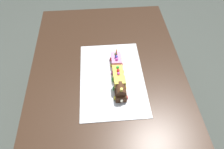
{
  "coord_description": "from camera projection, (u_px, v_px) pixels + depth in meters",
  "views": [
    {
      "loc": [
        -0.87,
        0.04,
        1.77
      ],
      "look_at": [
        -0.07,
        -0.03,
        0.77
      ],
      "focal_mm": 32.97,
      "sensor_mm": 36.0,
      "label": 1
    }
  ],
  "objects": [
    {
      "name": "cake_car_tanker_bubblegum",
      "position": [
        116.0,
        60.0,
        1.36
      ],
      "size": [
        0.1,
        0.08,
        0.07
      ],
      "color": "pink",
      "rests_on": "cake_board"
    },
    {
      "name": "cake_car_gondola_lemon",
      "position": [
        118.0,
        74.0,
        1.28
      ],
      "size": [
        0.1,
        0.08,
        0.07
      ],
      "color": "#F4E04C",
      "rests_on": "cake_board"
    },
    {
      "name": "cake_board",
      "position": [
        112.0,
        78.0,
        1.3
      ],
      "size": [
        0.6,
        0.4,
        0.0
      ],
      "primitive_type": "cube",
      "color": "silver",
      "rests_on": "dining_table"
    },
    {
      "name": "ground_plane",
      "position": [
        109.0,
        121.0,
        1.92
      ],
      "size": [
        8.0,
        8.0,
        0.0
      ],
      "primitive_type": "plane",
      "color": "#474C44"
    },
    {
      "name": "dining_table",
      "position": [
        107.0,
        80.0,
        1.43
      ],
      "size": [
        1.4,
        1.0,
        0.74
      ],
      "color": "#382316",
      "rests_on": "ground"
    },
    {
      "name": "cake_locomotive",
      "position": [
        120.0,
        89.0,
        1.19
      ],
      "size": [
        0.14,
        0.08,
        0.12
      ],
      "color": "#472816",
      "rests_on": "cake_board"
    },
    {
      "name": "birthday_candle",
      "position": [
        116.0,
        52.0,
        1.31
      ],
      "size": [
        0.01,
        0.01,
        0.05
      ],
      "color": "#F24C59",
      "rests_on": "cake_car_tanker_bubblegum"
    }
  ]
}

